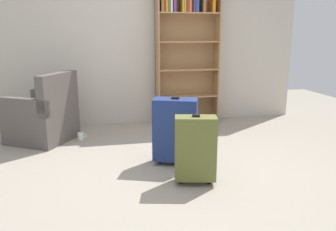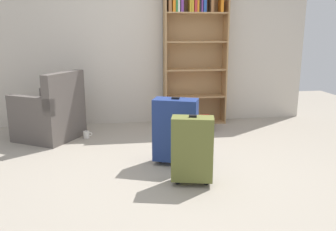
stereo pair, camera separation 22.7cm
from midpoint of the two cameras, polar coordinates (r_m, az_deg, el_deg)
name	(u,v)px [view 2 (the right image)]	position (r m, az deg, el deg)	size (l,w,h in m)	color
ground_plane	(170,169)	(3.75, 2.05, -8.59)	(8.66, 8.66, 0.00)	#9E9384
back_wall	(150,38)	(5.49, -1.76, 12.38)	(4.95, 0.10, 2.60)	beige
bookshelf	(194,45)	(5.44, 5.38, 11.30)	(0.94, 0.28, 2.06)	#A87F51
armchair	(51,115)	(4.89, -17.14, 0.00)	(0.96, 0.96, 0.90)	#59514C
mug	(86,135)	(4.86, -11.71, -3.04)	(0.12, 0.08, 0.10)	white
storage_box	(195,123)	(5.15, 5.67, -1.24)	(0.48, 0.28, 0.20)	black
suitcase_olive	(192,149)	(3.29, 5.92, -5.39)	(0.42, 0.28, 0.67)	brown
suitcase_navy_blue	(175,130)	(3.77, 2.94, -2.34)	(0.51, 0.37, 0.74)	navy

